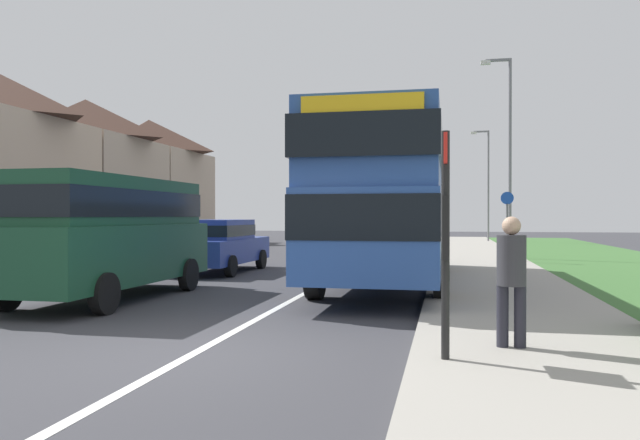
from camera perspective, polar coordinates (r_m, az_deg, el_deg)
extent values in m
plane|color=#38383D|center=(7.83, -11.51, -11.99)|extent=(120.00, 120.00, 0.00)
cube|color=silver|center=(15.42, 0.37, -5.85)|extent=(0.14, 60.00, 0.01)
cube|color=#9E998E|center=(13.18, 16.89, -6.68)|extent=(3.20, 68.00, 0.12)
cube|color=#284C93|center=(14.96, 6.50, -0.97)|extent=(2.50, 10.15, 1.65)
cube|color=#284C93|center=(15.01, 6.51, 5.15)|extent=(2.45, 9.94, 1.55)
cube|color=black|center=(14.95, 6.50, 0.29)|extent=(2.52, 10.20, 0.76)
cube|color=black|center=(15.01, 6.51, 5.44)|extent=(2.52, 10.20, 0.72)
cube|color=gold|center=(10.11, 3.87, 10.31)|extent=(2.00, 0.08, 0.44)
cylinder|color=black|center=(18.26, 3.49, -3.32)|extent=(0.30, 1.00, 1.00)
cylinder|color=black|center=(18.08, 11.37, -3.36)|extent=(0.30, 1.00, 1.00)
cylinder|color=black|center=(12.44, -0.45, -5.05)|extent=(0.30, 1.00, 1.00)
cylinder|color=black|center=(12.16, 11.19, -5.18)|extent=(0.30, 1.00, 1.00)
cube|color=#19472D|center=(13.01, -19.02, -2.93)|extent=(1.95, 5.56, 1.14)
cube|color=#19472D|center=(12.99, -19.03, 1.63)|extent=(1.72, 5.12, 0.93)
cube|color=black|center=(12.99, -19.03, 1.43)|extent=(1.76, 5.17, 0.52)
cylinder|color=black|center=(15.02, -18.79, -4.67)|extent=(0.20, 0.72, 0.72)
cylinder|color=black|center=(14.15, -12.08, -4.97)|extent=(0.20, 0.72, 0.72)
cylinder|color=black|center=(12.19, -27.09, -5.87)|extent=(0.20, 0.72, 0.72)
cylinder|color=black|center=(11.10, -19.33, -6.46)|extent=(0.20, 0.72, 0.72)
cube|color=navy|center=(18.63, -9.31, -2.79)|extent=(1.77, 4.52, 0.70)
cube|color=navy|center=(18.40, -9.56, -0.86)|extent=(1.56, 2.49, 0.57)
cube|color=black|center=(18.40, -9.56, -0.95)|extent=(1.59, 2.51, 0.32)
cylinder|color=black|center=(20.27, -10.17, -3.52)|extent=(0.20, 0.60, 0.60)
cylinder|color=black|center=(19.69, -5.48, -3.63)|extent=(0.20, 0.60, 0.60)
cylinder|color=black|center=(17.71, -13.56, -4.09)|extent=(0.20, 0.60, 0.60)
cylinder|color=black|center=(17.05, -8.27, -4.26)|extent=(0.20, 0.60, 0.60)
cylinder|color=#23232D|center=(7.71, 16.56, -8.98)|extent=(0.14, 0.14, 0.85)
cylinder|color=#23232D|center=(7.73, 18.06, -8.96)|extent=(0.14, 0.14, 0.85)
cylinder|color=#333338|center=(7.64, 17.32, -3.59)|extent=(0.34, 0.34, 0.60)
sphere|color=tan|center=(7.62, 17.33, -0.52)|extent=(0.22, 0.22, 0.22)
cylinder|color=black|center=(6.82, 11.55, -2.80)|extent=(0.09, 0.09, 2.60)
cube|color=red|center=(6.85, 11.56, 6.43)|extent=(0.04, 0.44, 0.32)
cube|color=black|center=(6.83, 11.56, -0.69)|extent=(0.06, 0.52, 0.68)
cylinder|color=slate|center=(22.41, 16.95, -1.24)|extent=(0.08, 0.08, 2.10)
cylinder|color=blue|center=(22.41, 16.96, 1.96)|extent=(0.44, 0.03, 0.44)
cylinder|color=slate|center=(24.38, 17.20, 5.39)|extent=(0.12, 0.12, 7.63)
cube|color=slate|center=(24.96, 16.16, 14.04)|extent=(0.90, 0.10, 0.10)
cube|color=silver|center=(24.91, 15.09, 13.90)|extent=(0.36, 0.20, 0.14)
cylinder|color=slate|center=(39.80, 15.33, 2.99)|extent=(0.12, 0.12, 7.00)
cube|color=slate|center=(40.08, 14.69, 7.93)|extent=(0.90, 0.10, 0.10)
cube|color=silver|center=(40.05, 14.05, 7.84)|extent=(0.36, 0.20, 0.14)
cube|color=tan|center=(34.07, -20.89, 2.27)|extent=(6.15, 6.75, 5.63)
pyramid|color=#4C3328|center=(34.41, -20.91, 8.70)|extent=(6.15, 6.75, 2.08)
cube|color=tan|center=(40.04, -15.57, 1.99)|extent=(6.15, 6.75, 5.63)
pyramid|color=#4C3328|center=(40.33, -15.58, 7.48)|extent=(6.15, 6.75, 2.08)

